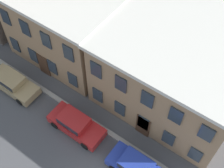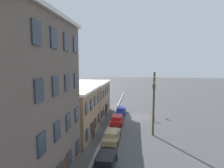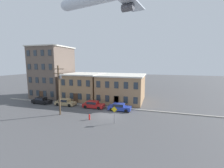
{
  "view_description": "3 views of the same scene",
  "coord_description": "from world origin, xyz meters",
  "px_view_note": "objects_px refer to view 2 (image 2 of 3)",
  "views": [
    {
      "loc": [
        4.46,
        -4.2,
        21.15
      ],
      "look_at": [
        -1.83,
        4.5,
        6.48
      ],
      "focal_mm": 50.0,
      "sensor_mm": 36.0,
      "label": 1
    },
    {
      "loc": [
        -32.24,
        0.28,
        9.83
      ],
      "look_at": [
        0.84,
        4.91,
        6.02
      ],
      "focal_mm": 28.0,
      "sensor_mm": 36.0,
      "label": 2
    },
    {
      "loc": [
        8.0,
        -24.2,
        9.2
      ],
      "look_at": [
        -0.88,
        5.33,
        4.86
      ],
      "focal_mm": 24.0,
      "sensor_mm": 36.0,
      "label": 3
    }
  ],
  "objects_px": {
    "car_blue": "(121,110)",
    "fire_hydrant": "(154,119)",
    "car_black": "(105,161)",
    "caution_sign": "(154,105)",
    "utility_pole": "(154,100)",
    "car_tan": "(112,135)",
    "car_red": "(117,119)"
  },
  "relations": [
    {
      "from": "car_blue",
      "to": "caution_sign",
      "type": "xyz_separation_m",
      "value": [
        0.81,
        -6.38,
        1.11
      ]
    },
    {
      "from": "car_blue",
      "to": "utility_pole",
      "type": "xyz_separation_m",
      "value": [
        -9.55,
        -5.33,
        4.19
      ]
    },
    {
      "from": "car_tan",
      "to": "fire_hydrant",
      "type": "distance_m",
      "value": 10.6
    },
    {
      "from": "car_black",
      "to": "car_red",
      "type": "xyz_separation_m",
      "value": [
        12.68,
        0.29,
        0.0
      ]
    },
    {
      "from": "car_black",
      "to": "caution_sign",
      "type": "bearing_deg",
      "value": -18.14
    },
    {
      "from": "car_tan",
      "to": "utility_pole",
      "type": "bearing_deg",
      "value": -64.16
    },
    {
      "from": "car_black",
      "to": "car_tan",
      "type": "height_order",
      "value": "same"
    },
    {
      "from": "car_red",
      "to": "fire_hydrant",
      "type": "relative_size",
      "value": 4.58
    },
    {
      "from": "car_blue",
      "to": "car_tan",
      "type": "bearing_deg",
      "value": 179.65
    },
    {
      "from": "utility_pole",
      "to": "fire_hydrant",
      "type": "relative_size",
      "value": 9.15
    },
    {
      "from": "car_black",
      "to": "fire_hydrant",
      "type": "bearing_deg",
      "value": -21.81
    },
    {
      "from": "car_blue",
      "to": "caution_sign",
      "type": "relative_size",
      "value": 1.59
    },
    {
      "from": "fire_hydrant",
      "to": "caution_sign",
      "type": "bearing_deg",
      "value": -4.6
    },
    {
      "from": "caution_sign",
      "to": "fire_hydrant",
      "type": "xyz_separation_m",
      "value": [
        -4.32,
        0.35,
        -1.37
      ]
    },
    {
      "from": "car_black",
      "to": "car_red",
      "type": "bearing_deg",
      "value": 1.3
    },
    {
      "from": "car_tan",
      "to": "caution_sign",
      "type": "distance_m",
      "value": 14.54
    },
    {
      "from": "car_tan",
      "to": "car_blue",
      "type": "bearing_deg",
      "value": -0.35
    },
    {
      "from": "car_blue",
      "to": "fire_hydrant",
      "type": "distance_m",
      "value": 6.99
    },
    {
      "from": "car_tan",
      "to": "car_blue",
      "type": "relative_size",
      "value": 1.0
    },
    {
      "from": "utility_pole",
      "to": "caution_sign",
      "type": "bearing_deg",
      "value": -5.81
    },
    {
      "from": "car_black",
      "to": "car_blue",
      "type": "relative_size",
      "value": 1.0
    },
    {
      "from": "caution_sign",
      "to": "utility_pole",
      "type": "height_order",
      "value": "utility_pole"
    },
    {
      "from": "caution_sign",
      "to": "fire_hydrant",
      "type": "relative_size",
      "value": 2.87
    },
    {
      "from": "car_tan",
      "to": "fire_hydrant",
      "type": "bearing_deg",
      "value": -35.22
    },
    {
      "from": "car_black",
      "to": "caution_sign",
      "type": "relative_size",
      "value": 1.59
    },
    {
      "from": "car_black",
      "to": "utility_pole",
      "type": "bearing_deg",
      "value": -30.84
    },
    {
      "from": "car_red",
      "to": "fire_hydrant",
      "type": "bearing_deg",
      "value": -71.59
    },
    {
      "from": "caution_sign",
      "to": "utility_pole",
      "type": "bearing_deg",
      "value": 174.19
    },
    {
      "from": "car_black",
      "to": "car_blue",
      "type": "distance_m",
      "value": 18.25
    },
    {
      "from": "car_black",
      "to": "car_tan",
      "type": "xyz_separation_m",
      "value": [
        6.08,
        0.21,
        0.0
      ]
    },
    {
      "from": "car_tan",
      "to": "car_red",
      "type": "distance_m",
      "value": 6.6
    },
    {
      "from": "car_tan",
      "to": "car_blue",
      "type": "height_order",
      "value": "same"
    }
  ]
}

